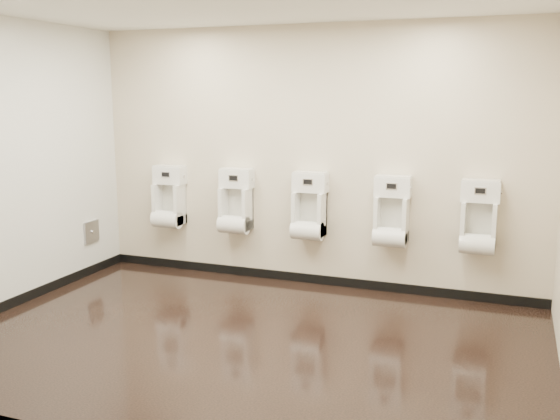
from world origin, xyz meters
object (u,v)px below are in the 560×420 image
at_px(access_panel, 91,232).
at_px(urinal_4, 479,223).
at_px(urinal_0, 169,201).
at_px(urinal_1, 236,206).
at_px(urinal_3, 391,217).
at_px(urinal_2, 309,211).

distance_m(access_panel, urinal_4, 4.29).
xyz_separation_m(urinal_0, urinal_1, (0.86, 0.00, 0.00)).
bearing_deg(urinal_0, urinal_4, 0.00).
bearing_deg(urinal_3, urinal_0, 180.00).
height_order(urinal_2, urinal_4, same).
relative_size(urinal_2, urinal_4, 1.00).
xyz_separation_m(access_panel, urinal_0, (0.79, 0.42, 0.34)).
height_order(urinal_1, urinal_4, same).
relative_size(urinal_2, urinal_3, 1.00).
relative_size(urinal_0, urinal_1, 1.00).
relative_size(urinal_0, urinal_4, 1.00).
bearing_deg(urinal_0, urinal_3, 0.00).
bearing_deg(urinal_0, access_panel, -151.85).
bearing_deg(access_panel, urinal_0, 28.15).
xyz_separation_m(access_panel, urinal_3, (3.40, 0.42, 0.34)).
height_order(urinal_1, urinal_3, same).
xyz_separation_m(urinal_2, urinal_3, (0.89, 0.00, 0.00)).
relative_size(access_panel, urinal_4, 0.35).
height_order(access_panel, urinal_1, urinal_1).
bearing_deg(urinal_1, urinal_0, 180.00).
relative_size(urinal_0, urinal_3, 1.00).
xyz_separation_m(access_panel, urinal_1, (1.65, 0.42, 0.34)).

